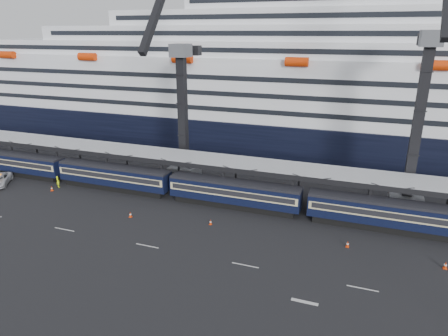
# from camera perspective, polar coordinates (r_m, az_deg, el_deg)

# --- Properties ---
(ground) EXTENTS (260.00, 260.00, 0.00)m
(ground) POSITION_cam_1_polar(r_m,az_deg,el_deg) (47.07, 6.89, -11.61)
(ground) COLOR black
(ground) RESTS_ON ground
(lane_markings) EXTENTS (111.00, 4.27, 0.02)m
(lane_markings) POSITION_cam_1_polar(r_m,az_deg,el_deg) (41.88, 16.51, -16.58)
(lane_markings) COLOR beige
(lane_markings) RESTS_ON ground
(train) EXTENTS (133.05, 3.00, 4.05)m
(train) POSITION_cam_1_polar(r_m,az_deg,el_deg) (55.77, 4.71, -3.93)
(train) COLOR black
(train) RESTS_ON ground
(canopy) EXTENTS (130.00, 6.25, 5.53)m
(canopy) POSITION_cam_1_polar(r_m,az_deg,el_deg) (57.45, 10.34, -0.24)
(canopy) COLOR #9EA1A6
(canopy) RESTS_ON ground
(cruise_ship) EXTENTS (214.09, 28.84, 34.00)m
(cruise_ship) POSITION_cam_1_polar(r_m,az_deg,el_deg) (86.99, 13.68, 10.82)
(cruise_ship) COLOR black
(cruise_ship) RESTS_ON ground
(crane_dark_near) EXTENTS (4.50, 17.75, 35.08)m
(crane_dark_near) POSITION_cam_1_polar(r_m,az_deg,el_deg) (65.98, -6.09, 8.44)
(crane_dark_near) COLOR #4D5055
(crane_dark_near) RESTS_ON ground
(crane_dark_mid) EXTENTS (4.50, 18.24, 39.64)m
(crane_dark_mid) POSITION_cam_1_polar(r_m,az_deg,el_deg) (58.59, 26.14, 6.73)
(crane_dark_mid) COLOR #4D5055
(crane_dark_mid) RESTS_ON ground
(worker) EXTENTS (0.81, 0.70, 1.86)m
(worker) POSITION_cam_1_polar(r_m,az_deg,el_deg) (69.49, -22.64, -1.82)
(worker) COLOR #DBFF0D
(worker) RESTS_ON ground
(traffic_cone_a) EXTENTS (0.40, 0.40, 0.80)m
(traffic_cone_a) POSITION_cam_1_polar(r_m,az_deg,el_deg) (68.48, -23.38, -2.70)
(traffic_cone_a) COLOR red
(traffic_cone_a) RESTS_ON ground
(traffic_cone_b) EXTENTS (0.40, 0.40, 0.80)m
(traffic_cone_b) POSITION_cam_1_polar(r_m,az_deg,el_deg) (55.68, -13.24, -6.48)
(traffic_cone_b) COLOR red
(traffic_cone_b) RESTS_ON ground
(traffic_cone_c) EXTENTS (0.35, 0.35, 0.71)m
(traffic_cone_c) POSITION_cam_1_polar(r_m,az_deg,el_deg) (52.32, -1.94, -7.72)
(traffic_cone_c) COLOR red
(traffic_cone_c) RESTS_ON ground
(traffic_cone_d) EXTENTS (0.39, 0.39, 0.78)m
(traffic_cone_d) POSITION_cam_1_polar(r_m,az_deg,el_deg) (49.37, 17.25, -10.33)
(traffic_cone_d) COLOR red
(traffic_cone_d) RESTS_ON ground
(traffic_cone_e) EXTENTS (0.42, 0.42, 0.85)m
(traffic_cone_e) POSITION_cam_1_polar(r_m,az_deg,el_deg) (49.28, 29.07, -12.04)
(traffic_cone_e) COLOR red
(traffic_cone_e) RESTS_ON ground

